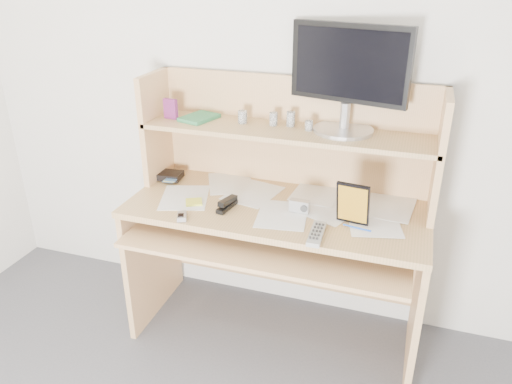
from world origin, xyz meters
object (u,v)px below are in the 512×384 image
(desk, at_px, (281,209))
(tv_remote, at_px, (317,234))
(game_case, at_px, (353,204))
(monitor, at_px, (348,75))
(keyboard, at_px, (292,231))

(desk, distance_m, tv_remote, 0.39)
(game_case, bearing_deg, tv_remote, -121.94)
(desk, xyz_separation_m, game_case, (0.36, -0.16, 0.16))
(tv_remote, bearing_deg, monitor, 85.10)
(keyboard, xyz_separation_m, monitor, (0.16, 0.28, 0.67))
(desk, bearing_deg, tv_remote, -52.14)
(desk, distance_m, game_case, 0.42)
(desk, bearing_deg, keyboard, -56.52)
(tv_remote, relative_size, monitor, 0.36)
(tv_remote, xyz_separation_m, game_case, (0.12, 0.15, 0.09))
(desk, height_order, game_case, desk)
(keyboard, distance_m, tv_remote, 0.24)
(keyboard, relative_size, tv_remote, 2.42)
(tv_remote, distance_m, game_case, 0.21)
(game_case, distance_m, monitor, 0.57)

